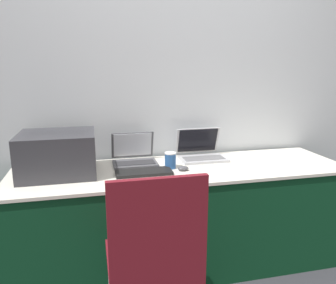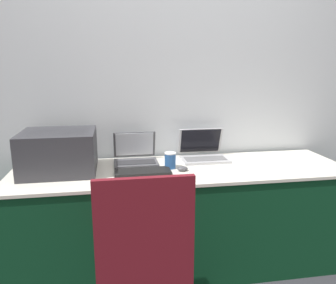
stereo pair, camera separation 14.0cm
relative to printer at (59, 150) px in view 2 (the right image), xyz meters
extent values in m
cube|color=silver|center=(0.81, 0.34, 0.43)|extent=(8.00, 0.05, 2.60)
cube|color=#0C381E|center=(0.81, -0.05, -0.52)|extent=(2.27, 0.64, 0.71)
cube|color=silver|center=(0.81, -0.05, -0.16)|extent=(2.29, 0.66, 0.02)
cube|color=#333338|center=(0.00, 0.00, -0.01)|extent=(0.47, 0.40, 0.27)
cube|color=#51565B|center=(0.00, -0.04, 0.10)|extent=(0.37, 0.31, 0.05)
cube|color=#4C4C51|center=(0.51, 0.09, -0.14)|extent=(0.31, 0.20, 0.02)
cube|color=#2D2D30|center=(0.51, 0.08, -0.13)|extent=(0.27, 0.11, 0.00)
cube|color=#4C4C51|center=(0.51, 0.23, -0.03)|extent=(0.31, 0.07, 0.20)
cube|color=silver|center=(0.51, 0.22, -0.03)|extent=(0.28, 0.06, 0.18)
cube|color=#B7B7BC|center=(1.02, 0.10, -0.14)|extent=(0.34, 0.21, 0.02)
cube|color=slate|center=(1.02, 0.09, -0.13)|extent=(0.30, 0.12, 0.00)
cube|color=#B7B7BC|center=(1.02, 0.24, -0.03)|extent=(0.34, 0.07, 0.21)
cube|color=black|center=(1.02, 0.23, -0.03)|extent=(0.31, 0.06, 0.18)
cube|color=black|center=(0.53, -0.12, -0.14)|extent=(0.36, 0.15, 0.02)
cylinder|color=#285699|center=(0.73, -0.04, -0.10)|extent=(0.08, 0.08, 0.10)
cylinder|color=white|center=(0.73, -0.04, -0.04)|extent=(0.08, 0.08, 0.01)
ellipsoid|color=#4C4C51|center=(0.80, -0.11, -0.13)|extent=(0.07, 0.05, 0.03)
cube|color=maroon|center=(0.48, -0.67, -0.42)|extent=(0.43, 0.45, 0.04)
cube|color=maroon|center=(0.48, -0.88, -0.15)|extent=(0.43, 0.03, 0.49)
cylinder|color=silver|center=(0.28, -0.47, -0.66)|extent=(0.02, 0.02, 0.43)
cylinder|color=silver|center=(0.67, -0.47, -0.66)|extent=(0.02, 0.02, 0.43)
camera|label=1|loc=(0.23, -2.13, 0.53)|focal=35.00mm
camera|label=2|loc=(0.37, -2.15, 0.53)|focal=35.00mm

